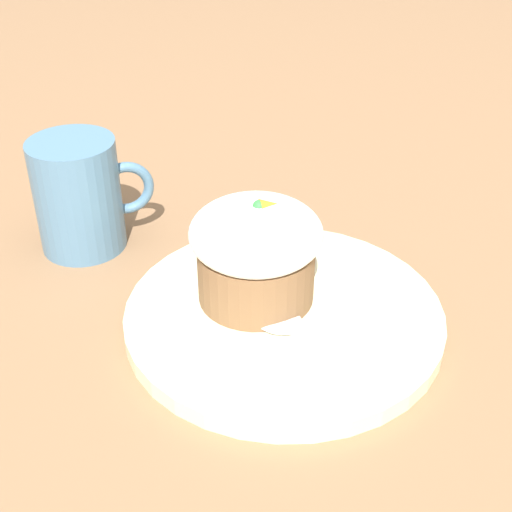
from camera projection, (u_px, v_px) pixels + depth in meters
The scene contains 5 objects.
ground_plane at pixel (284, 323), 0.57m from camera, with size 4.00×4.00×0.00m, color #846042.
dessert_plate at pixel (284, 316), 0.56m from camera, with size 0.25×0.25×0.01m.
carrot_cake at pixel (256, 250), 0.55m from camera, with size 0.10×0.10×0.09m.
spoon at pixel (294, 329), 0.53m from camera, with size 0.08×0.12×0.01m.
coffee_cup at pixel (80, 195), 0.64m from camera, with size 0.11×0.08×0.10m.
Camera 1 is at (-0.16, -0.41, 0.36)m, focal length 50.00 mm.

